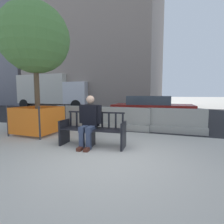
% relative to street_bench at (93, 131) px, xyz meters
% --- Properties ---
extents(ground_plane, '(200.00, 200.00, 0.00)m').
position_rel_street_bench_xyz_m(ground_plane, '(0.67, -0.73, -0.40)').
color(ground_plane, '#ADA89E').
extents(street_asphalt, '(120.00, 12.00, 0.01)m').
position_rel_street_bench_xyz_m(street_asphalt, '(0.67, 7.97, -0.39)').
color(street_asphalt, black).
rests_on(street_asphalt, ground).
extents(street_bench, '(1.73, 0.66, 0.88)m').
position_rel_street_bench_xyz_m(street_bench, '(0.00, 0.00, 0.00)').
color(street_bench, black).
rests_on(street_bench, ground).
extents(seated_person, '(0.59, 0.75, 1.31)m').
position_rel_street_bench_xyz_m(seated_person, '(-0.06, -0.06, 0.29)').
color(seated_person, black).
rests_on(seated_person, ground).
extents(jersey_barrier_centre, '(2.02, 0.73, 0.84)m').
position_rel_street_bench_xyz_m(jersey_barrier_centre, '(0.19, 2.42, -0.06)').
color(jersey_barrier_centre, gray).
rests_on(jersey_barrier_centre, ground).
extents(jersey_barrier_left, '(2.03, 0.76, 0.84)m').
position_rel_street_bench_xyz_m(jersey_barrier_left, '(-2.00, 2.50, -0.06)').
color(jersey_barrier_left, '#9E998E').
rests_on(jersey_barrier_left, ground).
extents(jersey_barrier_right, '(2.01, 0.70, 0.84)m').
position_rel_street_bench_xyz_m(jersey_barrier_right, '(2.05, 2.53, -0.06)').
color(jersey_barrier_right, gray).
rests_on(jersey_barrier_right, ground).
extents(street_tree, '(2.25, 2.25, 4.29)m').
position_rel_street_bench_xyz_m(street_tree, '(-2.38, 0.65, 2.76)').
color(street_tree, brown).
rests_on(street_tree, ground).
extents(construction_fence, '(1.32, 1.32, 1.00)m').
position_rel_street_bench_xyz_m(construction_fence, '(-2.38, 0.65, 0.10)').
color(construction_fence, '#2D2D33').
rests_on(construction_fence, ground).
extents(car_sedan_mid, '(4.17, 2.13, 1.26)m').
position_rel_street_bench_xyz_m(car_sedan_mid, '(0.83, 5.35, 0.26)').
color(car_sedan_mid, maroon).
rests_on(car_sedan_mid, ground).
extents(delivery_truck, '(6.85, 2.46, 3.05)m').
position_rel_street_bench_xyz_m(delivery_truck, '(-8.29, 9.11, 1.29)').
color(delivery_truck, silver).
rests_on(delivery_truck, ground).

